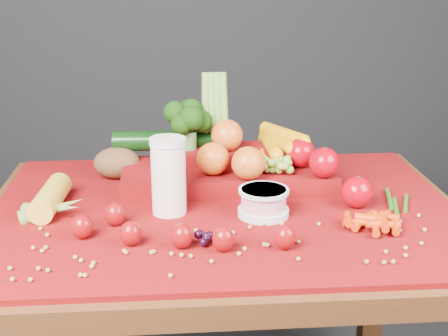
{
  "coord_description": "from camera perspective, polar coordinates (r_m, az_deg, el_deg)",
  "views": [
    {
      "loc": [
        -0.1,
        -1.31,
        1.31
      ],
      "look_at": [
        0.0,
        0.02,
        0.85
      ],
      "focal_mm": 50.0,
      "sensor_mm": 36.0,
      "label": 1
    }
  ],
  "objects": [
    {
      "name": "dark_grape_cluster",
      "position": [
        1.24,
        -1.45,
        -6.39
      ],
      "size": [
        0.06,
        0.05,
        0.03
      ],
      "primitive_type": null,
      "color": "black",
      "rests_on": "red_cloth"
    },
    {
      "name": "red_cloth",
      "position": [
        1.42,
        0.06,
        -3.84
      ],
      "size": [
        1.05,
        0.75,
        0.01
      ],
      "primitive_type": "cube",
      "color": "maroon",
      "rests_on": "table"
    },
    {
      "name": "corn_ear",
      "position": [
        1.42,
        -15.49,
        -3.34
      ],
      "size": [
        0.19,
        0.24,
        0.06
      ],
      "rotation": [
        0.0,
        0.0,
        1.5
      ],
      "color": "yellow",
      "rests_on": "red_cloth"
    },
    {
      "name": "green_bean_pile",
      "position": [
        1.49,
        15.48,
        -3.0
      ],
      "size": [
        0.14,
        0.12,
        0.01
      ],
      "primitive_type": null,
      "color": "#276216",
      "rests_on": "red_cloth"
    },
    {
      "name": "soybean_scatter",
      "position": [
        1.24,
        0.8,
        -6.96
      ],
      "size": [
        0.84,
        0.24,
        0.01
      ],
      "primitive_type": null,
      "color": "#9E8444",
      "rests_on": "red_cloth"
    },
    {
      "name": "produce_mound",
      "position": [
        1.55,
        0.94,
        0.7
      ],
      "size": [
        0.61,
        0.37,
        0.27
      ],
      "color": "maroon",
      "rests_on": "red_cloth"
    },
    {
      "name": "table",
      "position": [
        1.47,
        0.06,
        -7.48
      ],
      "size": [
        1.1,
        0.8,
        0.75
      ],
      "color": "#3C200D",
      "rests_on": "ground"
    },
    {
      "name": "milk_glass",
      "position": [
        1.37,
        -5.1,
        -0.48
      ],
      "size": [
        0.08,
        0.08,
        0.17
      ],
      "rotation": [
        0.0,
        0.0,
        0.26
      ],
      "color": "silver",
      "rests_on": "red_cloth"
    },
    {
      "name": "baby_carrot_pile",
      "position": [
        1.36,
        13.1,
        -4.52
      ],
      "size": [
        0.18,
        0.17,
        0.03
      ],
      "primitive_type": null,
      "color": "red",
      "rests_on": "red_cloth"
    },
    {
      "name": "potato",
      "position": [
        1.62,
        -9.76,
        0.47
      ],
      "size": [
        0.12,
        0.09,
        0.08
      ],
      "primitive_type": "ellipsoid",
      "color": "#523319",
      "rests_on": "red_cloth"
    },
    {
      "name": "yogurt_bowl",
      "position": [
        1.37,
        3.64,
        -3.05
      ],
      "size": [
        0.11,
        0.11,
        0.06
      ],
      "rotation": [
        0.0,
        0.0,
        -0.39
      ],
      "color": "silver",
      "rests_on": "red_cloth"
    },
    {
      "name": "strawberry_scatter",
      "position": [
        1.25,
        -5.13,
        -5.64
      ],
      "size": [
        0.44,
        0.18,
        0.05
      ],
      "color": "maroon",
      "rests_on": "red_cloth"
    }
  ]
}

